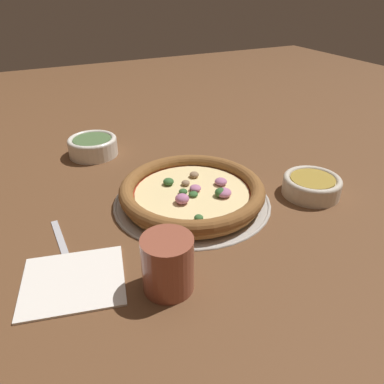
{
  "coord_description": "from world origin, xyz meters",
  "views": [
    {
      "loc": [
        -0.3,
        -0.61,
        0.42
      ],
      "look_at": [
        0.0,
        0.0,
        0.02
      ],
      "focal_mm": 35.0,
      "sensor_mm": 36.0,
      "label": 1
    }
  ],
  "objects_px": {
    "pizza": "(192,191)",
    "napkin": "(73,280)",
    "fork": "(65,253)",
    "bowl_far": "(93,145)",
    "bowl_near": "(312,185)",
    "drinking_cup": "(168,264)",
    "pizza_tray": "(192,201)"
  },
  "relations": [
    {
      "from": "fork",
      "to": "bowl_far",
      "type": "bearing_deg",
      "value": 158.58
    },
    {
      "from": "pizza",
      "to": "napkin",
      "type": "bearing_deg",
      "value": -154.0
    },
    {
      "from": "napkin",
      "to": "fork",
      "type": "height_order",
      "value": "napkin"
    },
    {
      "from": "pizza",
      "to": "fork",
      "type": "bearing_deg",
      "value": -168.39
    },
    {
      "from": "pizza",
      "to": "bowl_near",
      "type": "xyz_separation_m",
      "value": [
        0.25,
        -0.08,
        -0.0
      ]
    },
    {
      "from": "fork",
      "to": "drinking_cup",
      "type": "bearing_deg",
      "value": 39.44
    },
    {
      "from": "bowl_near",
      "to": "fork",
      "type": "xyz_separation_m",
      "value": [
        -0.52,
        0.03,
        -0.02
      ]
    },
    {
      "from": "bowl_near",
      "to": "pizza",
      "type": "bearing_deg",
      "value": 161.06
    },
    {
      "from": "drinking_cup",
      "to": "pizza_tray",
      "type": "bearing_deg",
      "value": 55.74
    },
    {
      "from": "bowl_near",
      "to": "pizza_tray",
      "type": "bearing_deg",
      "value": 161.02
    },
    {
      "from": "pizza_tray",
      "to": "napkin",
      "type": "height_order",
      "value": "napkin"
    },
    {
      "from": "bowl_far",
      "to": "napkin",
      "type": "height_order",
      "value": "bowl_far"
    },
    {
      "from": "drinking_cup",
      "to": "bowl_near",
      "type": "bearing_deg",
      "value": 17.53
    },
    {
      "from": "napkin",
      "to": "fork",
      "type": "relative_size",
      "value": 0.96
    },
    {
      "from": "napkin",
      "to": "pizza",
      "type": "bearing_deg",
      "value": 26.0
    },
    {
      "from": "bowl_near",
      "to": "bowl_far",
      "type": "distance_m",
      "value": 0.56
    },
    {
      "from": "fork",
      "to": "bowl_near",
      "type": "bearing_deg",
      "value": 85.52
    },
    {
      "from": "bowl_far",
      "to": "drinking_cup",
      "type": "relative_size",
      "value": 1.4
    },
    {
      "from": "pizza",
      "to": "bowl_near",
      "type": "height_order",
      "value": "pizza"
    },
    {
      "from": "pizza_tray",
      "to": "bowl_near",
      "type": "height_order",
      "value": "bowl_near"
    },
    {
      "from": "bowl_far",
      "to": "napkin",
      "type": "xyz_separation_m",
      "value": [
        -0.14,
        -0.46,
        -0.02
      ]
    },
    {
      "from": "napkin",
      "to": "bowl_near",
      "type": "bearing_deg",
      "value": 5.3
    },
    {
      "from": "bowl_near",
      "to": "fork",
      "type": "bearing_deg",
      "value": 176.83
    },
    {
      "from": "bowl_far",
      "to": "napkin",
      "type": "bearing_deg",
      "value": -106.99
    },
    {
      "from": "pizza_tray",
      "to": "bowl_far",
      "type": "relative_size",
      "value": 2.61
    },
    {
      "from": "bowl_near",
      "to": "drinking_cup",
      "type": "xyz_separation_m",
      "value": [
        -0.39,
        -0.12,
        0.02
      ]
    },
    {
      "from": "bowl_far",
      "to": "fork",
      "type": "xyz_separation_m",
      "value": [
        -0.14,
        -0.39,
        -0.03
      ]
    },
    {
      "from": "pizza",
      "to": "napkin",
      "type": "height_order",
      "value": "pizza"
    },
    {
      "from": "bowl_near",
      "to": "napkin",
      "type": "height_order",
      "value": "bowl_near"
    },
    {
      "from": "napkin",
      "to": "fork",
      "type": "bearing_deg",
      "value": 89.91
    },
    {
      "from": "drinking_cup",
      "to": "fork",
      "type": "height_order",
      "value": "drinking_cup"
    },
    {
      "from": "bowl_far",
      "to": "napkin",
      "type": "distance_m",
      "value": 0.48
    }
  ]
}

